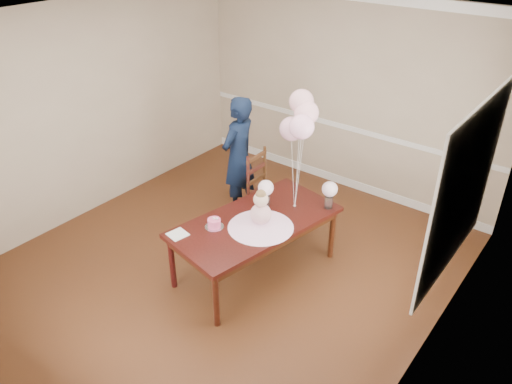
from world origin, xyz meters
name	(u,v)px	position (x,y,z in m)	size (l,w,h in m)	color
floor	(228,264)	(0.00, 0.00, 0.00)	(4.50, 5.00, 0.00)	#371C0D
ceiling	(219,23)	(0.00, 0.00, 2.70)	(4.50, 5.00, 0.02)	white
wall_back	(344,95)	(0.00, 2.50, 1.35)	(4.50, 0.02, 2.70)	tan
wall_left	(89,111)	(-2.25, 0.00, 1.35)	(0.02, 5.00, 2.70)	tan
wall_right	(441,237)	(2.25, 0.00, 1.35)	(0.02, 5.00, 2.70)	tan
chair_rail_trim	(341,126)	(0.00, 2.49, 0.90)	(4.50, 0.02, 0.07)	silver
baseboard_trim	(336,178)	(0.00, 2.49, 0.06)	(4.50, 0.02, 0.12)	silver
window_frame	(465,189)	(2.23, 0.50, 1.55)	(0.02, 1.66, 1.56)	white
window_blinds	(462,189)	(2.21, 0.50, 1.55)	(0.01, 1.50, 1.40)	silver
dining_table_top	(255,222)	(0.32, 0.11, 0.66)	(0.91, 1.82, 0.05)	black
table_apron	(255,227)	(0.32, 0.11, 0.59)	(0.82, 1.73, 0.09)	black
table_leg_fl	(172,263)	(-0.21, -0.64, 0.32)	(0.06, 0.06, 0.64)	black
table_leg_fr	(216,300)	(0.54, -0.79, 0.32)	(0.06, 0.06, 0.64)	black
table_leg_bl	(286,208)	(0.11, 1.00, 0.32)	(0.06, 0.06, 0.64)	black
table_leg_br	(332,234)	(0.86, 0.86, 0.32)	(0.06, 0.06, 0.64)	black
baby_skirt	(261,223)	(0.45, 0.04, 0.73)	(0.69, 0.69, 0.09)	#F9B7E2
baby_torso	(261,214)	(0.45, 0.04, 0.85)	(0.22, 0.22, 0.22)	pink
baby_head	(261,199)	(0.45, 0.04, 1.02)	(0.15, 0.15, 0.15)	beige
baby_hair	(261,195)	(0.45, 0.04, 1.08)	(0.11, 0.11, 0.11)	brown
cake_platter	(214,227)	(0.07, -0.26, 0.69)	(0.20, 0.20, 0.01)	silver
birthday_cake	(214,223)	(0.07, -0.26, 0.74)	(0.14, 0.14, 0.09)	#E7497F
cake_flower_a	(214,218)	(0.07, -0.26, 0.80)	(0.03, 0.03, 0.03)	white
cake_flower_b	(217,219)	(0.10, -0.25, 0.80)	(0.03, 0.03, 0.03)	silver
rose_vase_near	(266,201)	(0.24, 0.40, 0.76)	(0.09, 0.09, 0.15)	silver
roses_near	(266,188)	(0.24, 0.40, 0.92)	(0.17, 0.17, 0.17)	white
rose_vase_far	(329,202)	(0.81, 0.80, 0.76)	(0.09, 0.09, 0.15)	silver
roses_far	(330,189)	(0.81, 0.80, 0.92)	(0.17, 0.17, 0.17)	beige
napkin	(178,234)	(-0.14, -0.59, 0.69)	(0.18, 0.18, 0.01)	silver
balloon_weight	(295,206)	(0.51, 0.58, 0.69)	(0.04, 0.04, 0.02)	silver
balloon_a	(292,129)	(0.42, 0.60, 1.60)	(0.26, 0.26, 0.26)	#D798B0
balloon_b	(302,127)	(0.59, 0.52, 1.69)	(0.26, 0.26, 0.26)	#FFB4D9
balloon_c	(306,113)	(0.54, 0.67, 1.78)	(0.26, 0.26, 0.26)	#F5ADBE
balloon_d	(302,102)	(0.46, 0.70, 1.87)	(0.26, 0.26, 0.26)	#E1A0AB
balloon_ribbon_a	(293,175)	(0.46, 0.59, 1.08)	(0.00, 0.00, 0.77)	silver
balloon_ribbon_b	(298,175)	(0.55, 0.55, 1.12)	(0.00, 0.00, 0.86)	white
balloon_ribbon_c	(300,168)	(0.53, 0.62, 1.17)	(0.00, 0.00, 0.95)	silver
balloon_ribbon_d	(298,162)	(0.48, 0.64, 1.21)	(0.00, 0.00, 1.04)	white
dining_chair_seat	(269,195)	(-0.12, 0.96, 0.44)	(0.43, 0.43, 0.05)	black
chair_leg_fl	(250,212)	(-0.29, 0.78, 0.21)	(0.04, 0.04, 0.42)	#361D0E
chair_leg_fr	(272,221)	(0.06, 0.79, 0.21)	(0.04, 0.04, 0.42)	#361F0E
chair_leg_bl	(266,201)	(-0.30, 1.13, 0.21)	(0.04, 0.04, 0.42)	black
chair_leg_br	(288,209)	(0.05, 1.14, 0.21)	(0.04, 0.04, 0.42)	#38180F
chair_back_post_l	(248,176)	(-0.31, 0.78, 0.72)	(0.04, 0.04, 0.54)	#39140F
chair_back_post_r	(265,166)	(-0.32, 1.13, 0.72)	(0.04, 0.04, 0.54)	#38200F
chair_slat_low	(257,179)	(-0.31, 0.95, 0.60)	(0.03, 0.39, 0.05)	#381E0F
chair_slat_mid	(257,168)	(-0.31, 0.95, 0.76)	(0.03, 0.39, 0.05)	#38140F
chair_slat_top	(257,157)	(-0.31, 0.95, 0.91)	(0.03, 0.39, 0.05)	#3C2010
woman	(238,156)	(-0.65, 1.01, 0.80)	(0.58, 0.39, 1.60)	black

